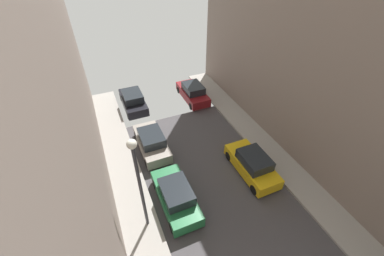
{
  "coord_description": "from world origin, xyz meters",
  "views": [
    {
      "loc": [
        -5.29,
        -0.69,
        12.77
      ],
      "look_at": [
        0.68,
        13.3,
        0.5
      ],
      "focal_mm": 23.55,
      "sensor_mm": 36.0,
      "label": 1
    }
  ],
  "objects_px": {
    "parked_car_left_3": "(176,196)",
    "parked_car_right_2": "(193,92)",
    "parked_car_left_5": "(133,101)",
    "lamp_post": "(138,175)",
    "parked_car_right_1": "(252,164)",
    "parked_car_left_4": "(152,142)"
  },
  "relations": [
    {
      "from": "parked_car_left_5",
      "to": "lamp_post",
      "type": "xyz_separation_m",
      "value": [
        -1.9,
        -11.56,
        3.35
      ]
    },
    {
      "from": "parked_car_left_3",
      "to": "parked_car_left_4",
      "type": "distance_m",
      "value": 5.0
    },
    {
      "from": "parked_car_left_4",
      "to": "parked_car_right_2",
      "type": "height_order",
      "value": "same"
    },
    {
      "from": "parked_car_left_3",
      "to": "parked_car_left_4",
      "type": "height_order",
      "value": "same"
    },
    {
      "from": "parked_car_right_1",
      "to": "parked_car_right_2",
      "type": "distance_m",
      "value": 9.78
    },
    {
      "from": "lamp_post",
      "to": "parked_car_left_3",
      "type": "bearing_deg",
      "value": 18.55
    },
    {
      "from": "parked_car_right_1",
      "to": "lamp_post",
      "type": "xyz_separation_m",
      "value": [
        -7.3,
        -0.99,
        3.35
      ]
    },
    {
      "from": "parked_car_right_1",
      "to": "lamp_post",
      "type": "height_order",
      "value": "lamp_post"
    },
    {
      "from": "parked_car_left_4",
      "to": "lamp_post",
      "type": "height_order",
      "value": "lamp_post"
    },
    {
      "from": "parked_car_left_3",
      "to": "parked_car_right_2",
      "type": "bearing_deg",
      "value": 61.93
    },
    {
      "from": "parked_car_right_2",
      "to": "parked_car_left_5",
      "type": "bearing_deg",
      "value": 171.67
    },
    {
      "from": "parked_car_left_4",
      "to": "parked_car_left_3",
      "type": "bearing_deg",
      "value": -90.0
    },
    {
      "from": "parked_car_left_4",
      "to": "lamp_post",
      "type": "distance_m",
      "value": 6.83
    },
    {
      "from": "parked_car_left_5",
      "to": "parked_car_left_3",
      "type": "bearing_deg",
      "value": -90.0
    },
    {
      "from": "parked_car_left_3",
      "to": "parked_car_left_4",
      "type": "bearing_deg",
      "value": 90.0
    },
    {
      "from": "parked_car_left_3",
      "to": "parked_car_right_2",
      "type": "relative_size",
      "value": 1.0
    },
    {
      "from": "parked_car_left_5",
      "to": "parked_car_right_2",
      "type": "height_order",
      "value": "same"
    },
    {
      "from": "parked_car_left_5",
      "to": "parked_car_right_2",
      "type": "xyz_separation_m",
      "value": [
        5.4,
        -0.79,
        0.0
      ]
    },
    {
      "from": "parked_car_left_4",
      "to": "parked_car_right_2",
      "type": "xyz_separation_m",
      "value": [
        5.4,
        5.12,
        0.0
      ]
    },
    {
      "from": "parked_car_right_2",
      "to": "parked_car_left_4",
      "type": "bearing_deg",
      "value": -136.51
    },
    {
      "from": "parked_car_left_3",
      "to": "parked_car_left_5",
      "type": "distance_m",
      "value": 10.92
    },
    {
      "from": "parked_car_left_4",
      "to": "parked_car_left_5",
      "type": "bearing_deg",
      "value": 90.0
    }
  ]
}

